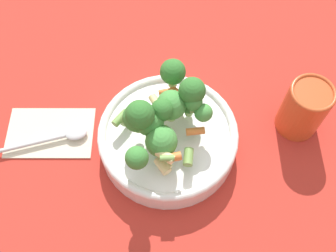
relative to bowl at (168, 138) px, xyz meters
name	(u,v)px	position (x,y,z in m)	size (l,w,h in m)	color
ground_plane	(168,145)	(0.00, 0.00, -0.03)	(3.00, 3.00, 0.00)	#B72D23
bowl	(168,138)	(0.00, 0.00, 0.00)	(0.22, 0.22, 0.05)	white
pasta_salad	(163,114)	(0.00, 0.01, 0.07)	(0.19, 0.15, 0.09)	#8CB766
cup	(304,108)	(0.09, -0.20, 0.03)	(0.07, 0.07, 0.10)	#CC4C23
napkin	(50,132)	(-0.03, 0.20, -0.02)	(0.13, 0.16, 0.01)	beige
spoon	(57,137)	(-0.04, 0.18, -0.01)	(0.09, 0.15, 0.01)	silver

